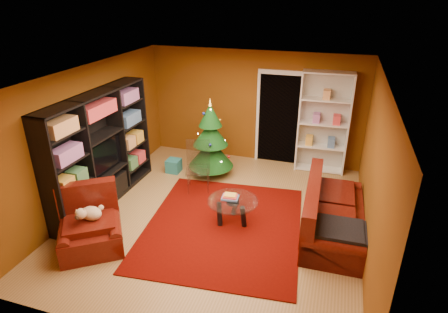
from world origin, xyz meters
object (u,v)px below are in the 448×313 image
(christmas_tree, at_px, (211,139))
(dog, at_px, (91,213))
(media_unit, at_px, (101,150))
(coffee_table, at_px, (233,211))
(white_bookshelf, at_px, (323,123))
(gift_box_teal, at_px, (174,166))
(sofa, at_px, (335,210))
(armchair, at_px, (90,226))
(gift_box_green, at_px, (206,163))
(acrylic_chair, at_px, (198,170))
(rug, at_px, (223,226))

(christmas_tree, height_order, dog, christmas_tree)
(media_unit, distance_m, coffee_table, 2.72)
(media_unit, height_order, white_bookshelf, white_bookshelf)
(gift_box_teal, height_order, coffee_table, coffee_table)
(dog, height_order, coffee_table, dog)
(media_unit, xyz_separation_m, dog, (0.63, -1.30, -0.47))
(christmas_tree, relative_size, dog, 4.42)
(christmas_tree, xyz_separation_m, sofa, (2.70, -1.45, -0.40))
(christmas_tree, bearing_deg, dog, -108.03)
(media_unit, bearing_deg, armchair, -64.69)
(armchair, relative_size, coffee_table, 1.15)
(gift_box_green, height_order, acrylic_chair, acrylic_chair)
(dog, bearing_deg, white_bookshelf, 15.33)
(media_unit, height_order, gift_box_green, media_unit)
(gift_box_teal, distance_m, armchair, 2.90)
(coffee_table, bearing_deg, dog, -146.88)
(armchair, bearing_deg, coffee_table, -0.62)
(media_unit, height_order, christmas_tree, media_unit)
(gift_box_green, relative_size, acrylic_chair, 0.26)
(gift_box_teal, xyz_separation_m, coffee_table, (1.84, -1.55, 0.09))
(rug, xyz_separation_m, gift_box_green, (-1.10, 2.11, 0.12))
(rug, height_order, sofa, sofa)
(christmas_tree, distance_m, acrylic_chair, 0.86)
(media_unit, relative_size, acrylic_chair, 2.97)
(media_unit, height_order, dog, media_unit)
(christmas_tree, xyz_separation_m, acrylic_chair, (-0.00, -0.77, -0.39))
(christmas_tree, relative_size, sofa, 0.84)
(rug, bearing_deg, white_bookshelf, 63.21)
(armchair, xyz_separation_m, acrylic_chair, (0.97, 2.25, 0.07))
(white_bookshelf, relative_size, sofa, 1.10)
(white_bookshelf, bearing_deg, armchair, -131.10)
(rug, height_order, white_bookshelf, white_bookshelf)
(christmas_tree, xyz_separation_m, gift_box_teal, (-0.85, -0.13, -0.71))
(acrylic_chair, bearing_deg, rug, -69.51)
(gift_box_green, bearing_deg, white_bookshelf, 15.51)
(rug, height_order, armchair, armchair)
(gift_box_green, bearing_deg, acrylic_chair, -77.94)
(acrylic_chair, bearing_deg, christmas_tree, 71.10)
(gift_box_green, bearing_deg, sofa, -30.41)
(coffee_table, bearing_deg, sofa, 7.53)
(rug, relative_size, sofa, 1.46)
(rug, relative_size, dog, 7.72)
(gift_box_green, bearing_deg, gift_box_teal, -147.70)
(gift_box_teal, xyz_separation_m, white_bookshelf, (3.14, 1.09, 0.98))
(white_bookshelf, bearing_deg, rug, -118.60)
(rug, height_order, christmas_tree, christmas_tree)
(white_bookshelf, relative_size, dog, 5.79)
(white_bookshelf, bearing_deg, media_unit, -147.79)
(armchair, bearing_deg, sofa, -11.86)
(rug, xyz_separation_m, gift_box_teal, (-1.72, 1.71, 0.14))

